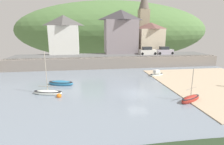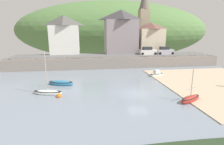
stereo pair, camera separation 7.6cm
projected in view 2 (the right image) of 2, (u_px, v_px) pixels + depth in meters
The scene contains 14 objects.
ground at pixel (187, 130), 14.45m from camera, with size 48.00×41.00×0.61m.
quay_seawall at pixel (116, 62), 40.06m from camera, with size 48.00×9.40×2.40m.
hillside_backdrop at pixel (115, 31), 75.57m from camera, with size 80.00×44.00×23.71m.
waterfront_building_left at pixel (64, 34), 44.43m from camera, with size 7.39×4.66×9.62m.
waterfront_building_centre at pixel (121, 31), 46.29m from camera, with size 8.57×6.15×11.12m.
waterfront_building_right at pixel (151, 37), 47.80m from camera, with size 6.87×5.15×7.99m.
church_with_spire at pixel (144, 19), 50.39m from camera, with size 3.00×3.00×17.59m.
sailboat_far_left at pixel (48, 92), 23.18m from camera, with size 4.09×2.19×5.81m.
sailboat_nearest_shore at pixel (157, 74), 32.66m from camera, with size 3.13×2.03×1.27m.
sailboat_white_hull at pixel (190, 99), 20.69m from camera, with size 3.36×2.29×4.20m.
sailboat_blue_trim at pixel (61, 83), 27.18m from camera, with size 4.14×2.43×0.88m.
parked_car_near_slipway at pixel (148, 51), 43.90m from camera, with size 4.14×1.82×1.95m.
parked_car_by_wall at pixel (165, 51), 44.53m from camera, with size 4.12×1.82×1.95m.
mooring_buoy at pixel (59, 96), 22.07m from camera, with size 0.63×0.63×0.63m.
Camera 2 is at (-6.61, -21.52, 8.09)m, focal length 28.18 mm.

